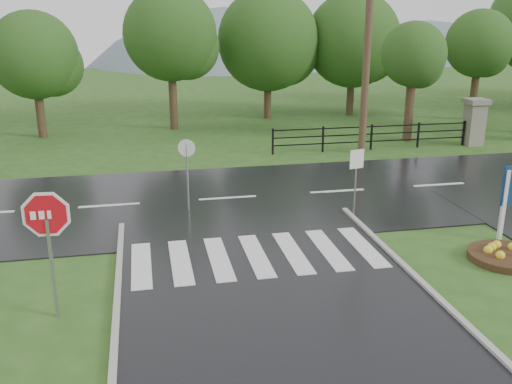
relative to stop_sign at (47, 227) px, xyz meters
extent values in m
plane|color=#2B531B|center=(4.78, -2.86, -2.05)|extent=(120.00, 120.00, 0.00)
cube|color=black|center=(4.78, 7.14, -2.05)|extent=(90.00, 8.00, 0.04)
cube|color=silver|center=(1.78, 2.14, -1.99)|extent=(0.50, 2.80, 0.02)
cube|color=silver|center=(2.78, 2.14, -1.99)|extent=(0.50, 2.80, 0.02)
cube|color=silver|center=(3.78, 2.14, -1.99)|extent=(0.50, 2.80, 0.02)
cube|color=silver|center=(4.78, 2.14, -1.99)|extent=(0.50, 2.80, 0.02)
cube|color=silver|center=(5.78, 2.14, -1.99)|extent=(0.50, 2.80, 0.02)
cube|color=silver|center=(6.78, 2.14, -1.99)|extent=(0.50, 2.80, 0.02)
cube|color=silver|center=(7.78, 2.14, -1.99)|extent=(0.50, 2.80, 0.02)
cube|color=gray|center=(17.78, 13.14, -1.05)|extent=(0.80, 0.80, 2.00)
cube|color=#6B6659|center=(17.78, 13.14, 0.07)|extent=(1.00, 1.00, 0.24)
cube|color=black|center=(12.53, 13.14, -1.65)|extent=(9.50, 0.05, 0.05)
cube|color=black|center=(12.53, 13.14, -1.30)|extent=(9.50, 0.05, 0.05)
cube|color=black|center=(12.53, 13.14, -0.95)|extent=(9.50, 0.05, 0.05)
cube|color=black|center=(7.78, 13.14, -1.45)|extent=(0.08, 0.08, 1.20)
cube|color=black|center=(17.28, 13.14, -1.45)|extent=(0.08, 0.08, 1.20)
sphere|color=slate|center=(12.78, 62.14, -19.33)|extent=(48.00, 48.00, 48.00)
sphere|color=slate|center=(40.78, 62.14, -15.01)|extent=(36.00, 36.00, 36.00)
cube|color=#939399|center=(0.00, 0.00, -0.95)|extent=(0.07, 0.07, 2.21)
cylinder|color=white|center=(0.00, 0.01, 0.26)|extent=(1.32, 0.10, 1.33)
cylinder|color=red|center=(0.00, 0.00, 0.26)|extent=(1.15, 0.10, 1.15)
cube|color=silver|center=(11.83, 1.95, -1.01)|extent=(0.11, 0.11, 2.08)
cylinder|color=#332111|center=(11.17, 0.67, -1.96)|extent=(1.92, 1.92, 0.19)
cube|color=#939399|center=(8.45, 4.61, -1.03)|extent=(0.04, 0.04, 2.06)
cube|color=white|center=(8.45, 4.59, -0.16)|extent=(0.48, 0.12, 0.60)
cylinder|color=#939399|center=(3.35, 6.15, -0.93)|extent=(0.07, 0.07, 2.24)
cylinder|color=white|center=(3.35, 6.13, 0.07)|extent=(0.54, 0.20, 0.56)
cylinder|color=#473523|center=(11.87, 12.64, 2.89)|extent=(0.33, 0.33, 9.90)
cylinder|color=#3D2B1C|center=(15.08, 14.64, -0.28)|extent=(0.46, 0.46, 3.55)
sphere|color=#214916|center=(15.08, 14.64, 2.20)|extent=(3.14, 3.14, 3.14)
camera|label=1|loc=(2.01, -11.48, 4.20)|focal=40.00mm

